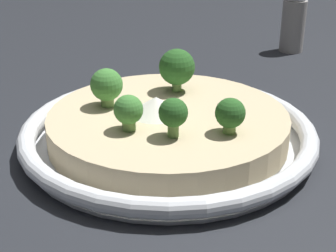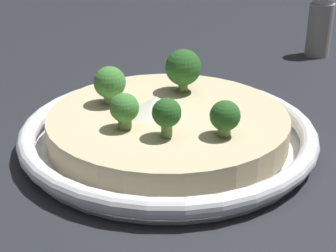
% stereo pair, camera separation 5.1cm
% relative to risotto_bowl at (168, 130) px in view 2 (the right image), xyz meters
% --- Properties ---
extents(ground_plane, '(6.00, 6.00, 0.00)m').
position_rel_risotto_bowl_xyz_m(ground_plane, '(0.00, 0.00, -0.02)').
color(ground_plane, '#23262B').
extents(risotto_bowl, '(0.29, 0.29, 0.03)m').
position_rel_risotto_bowl_xyz_m(risotto_bowl, '(0.00, 0.00, 0.00)').
color(risotto_bowl, silver).
rests_on(risotto_bowl, ground_plane).
extents(cheese_sprinkle, '(0.05, 0.05, 0.02)m').
position_rel_risotto_bowl_xyz_m(cheese_sprinkle, '(-0.01, -0.01, 0.03)').
color(cheese_sprinkle, white).
rests_on(cheese_sprinkle, risotto_bowl).
extents(broccoli_right, '(0.03, 0.03, 0.03)m').
position_rel_risotto_bowl_xyz_m(broccoli_right, '(0.07, -0.01, 0.04)').
color(broccoli_right, '#759E4C').
rests_on(broccoli_right, risotto_bowl).
extents(broccoli_front, '(0.03, 0.03, 0.04)m').
position_rel_risotto_bowl_xyz_m(broccoli_front, '(0.03, -0.04, 0.04)').
color(broccoli_front, '#668E47').
rests_on(broccoli_front, risotto_bowl).
extents(broccoli_back_left, '(0.04, 0.04, 0.05)m').
position_rel_risotto_bowl_xyz_m(broccoli_back_left, '(-0.03, 0.06, 0.04)').
color(broccoli_back_left, '#668E47').
rests_on(broccoli_back_left, risotto_bowl).
extents(broccoli_left, '(0.03, 0.03, 0.04)m').
position_rel_risotto_bowl_xyz_m(broccoli_left, '(-0.06, -0.02, 0.04)').
color(broccoli_left, '#668E47').
rests_on(broccoli_left, risotto_bowl).
extents(broccoli_front_left, '(0.03, 0.03, 0.03)m').
position_rel_risotto_bowl_xyz_m(broccoli_front_left, '(-0.01, -0.05, 0.04)').
color(broccoli_front_left, '#668E47').
rests_on(broccoli_front_left, risotto_bowl).
extents(pepper_shaker, '(0.04, 0.04, 0.10)m').
position_rel_risotto_bowl_xyz_m(pepper_shaker, '(-0.02, 0.38, 0.04)').
color(pepper_shaker, '#9E9993').
rests_on(pepper_shaker, ground_plane).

